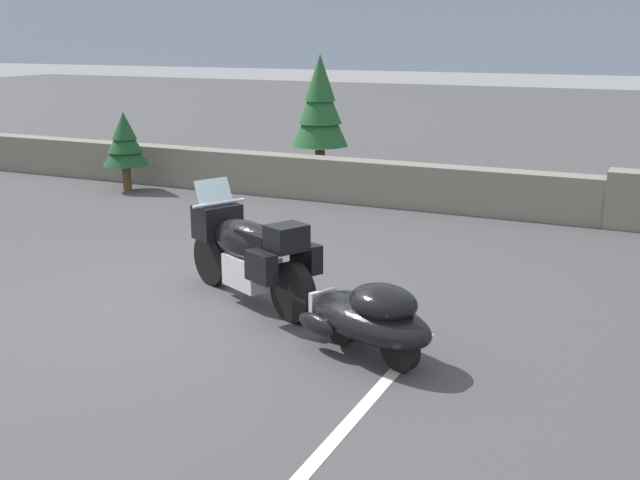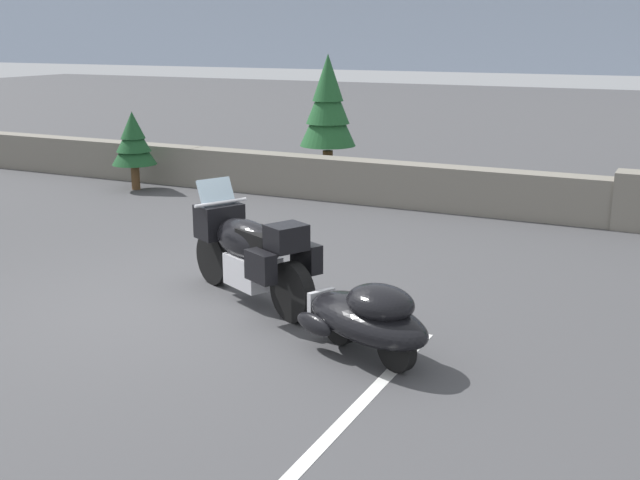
% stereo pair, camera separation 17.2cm
% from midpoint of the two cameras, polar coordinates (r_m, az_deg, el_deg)
% --- Properties ---
extents(ground_plane, '(80.00, 80.00, 0.00)m').
position_cam_midpoint_polar(ground_plane, '(9.12, -10.49, -4.61)').
color(ground_plane, '#424244').
extents(stone_guard_wall, '(24.00, 0.53, 0.92)m').
position_cam_midpoint_polar(stone_guard_wall, '(13.91, 6.86, 4.04)').
color(stone_guard_wall, slate).
rests_on(stone_guard_wall, ground).
extents(touring_motorcycle, '(2.13, 1.34, 1.33)m').
position_cam_midpoint_polar(touring_motorcycle, '(8.92, -5.78, -0.70)').
color(touring_motorcycle, black).
rests_on(touring_motorcycle, ground).
extents(car_shaped_trailer, '(2.13, 1.30, 0.76)m').
position_cam_midpoint_polar(car_shaped_trailer, '(7.42, 3.04, -5.59)').
color(car_shaped_trailer, black).
rests_on(car_shaped_trailer, ground).
extents(pine_tree_secondary, '(1.10, 1.10, 2.64)m').
position_cam_midpoint_polar(pine_tree_secondary, '(15.43, -0.32, 9.83)').
color(pine_tree_secondary, brown).
rests_on(pine_tree_secondary, ground).
extents(pine_sapling_near, '(0.88, 0.88, 1.54)m').
position_cam_midpoint_polar(pine_sapling_near, '(15.83, -14.42, 6.99)').
color(pine_sapling_near, brown).
rests_on(pine_sapling_near, ground).
extents(parking_stripe_marker, '(0.12, 3.60, 0.01)m').
position_cam_midpoint_polar(parking_stripe_marker, '(6.63, 2.46, -12.05)').
color(parking_stripe_marker, silver).
rests_on(parking_stripe_marker, ground).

